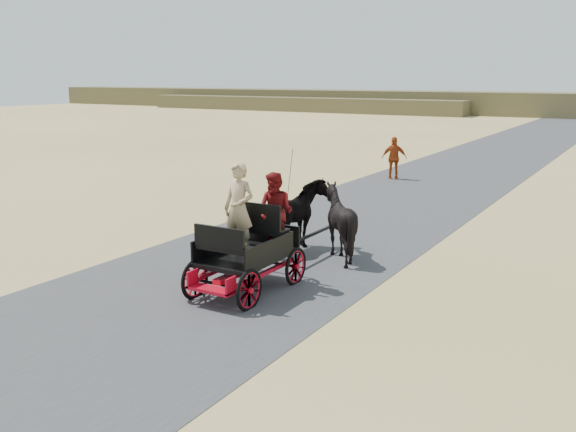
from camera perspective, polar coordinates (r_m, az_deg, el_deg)
The scene contains 9 objects.
ground at distance 12.23m, azimuth -10.69°, elevation -7.69°, with size 140.00×140.00×0.00m, color tan.
road at distance 12.23m, azimuth -10.69°, elevation -7.66°, with size 6.00×140.00×0.01m, color #38383A.
ridge_near at distance 76.57m, azimuth 0.89°, elevation 9.91°, with size 40.00×4.00×1.60m, color brown.
carriage at distance 12.67m, azimuth -3.67°, elevation -5.06°, with size 1.30×2.40×0.72m, color black, non-canonical shape.
horse_left at distance 15.29m, azimuth 0.87°, elevation -0.09°, with size 0.91×2.01×1.70m, color black.
horse_right at distance 14.79m, azimuth 4.58°, elevation -0.55°, with size 1.37×1.54×1.70m, color black.
driver_man at distance 12.50m, azimuth -4.39°, elevation 0.66°, with size 0.66×0.43×1.80m, color tan.
passenger_woman at distance 12.70m, azimuth -1.11°, elevation 0.37°, with size 0.77×0.60×1.58m, color #660C0F.
pedestrian at distance 26.51m, azimuth 9.42°, elevation 5.11°, with size 1.01×0.42×1.73m, color #9F3912.
Camera 1 is at (7.64, -8.60, 4.16)m, focal length 40.00 mm.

